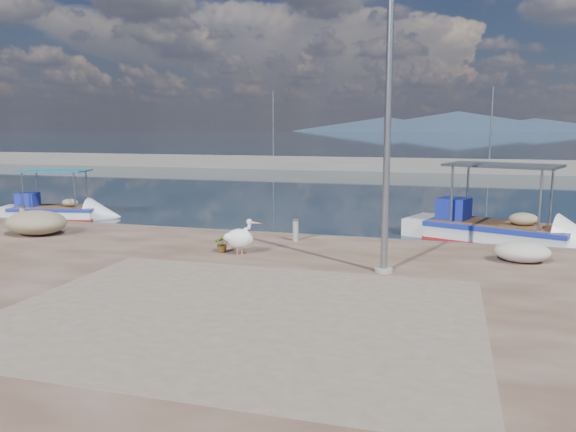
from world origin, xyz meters
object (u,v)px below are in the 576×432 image
Objects in this scene: boat_left at (56,214)px; lamp_post at (387,136)px; pelican at (240,238)px; bollard_near at (296,228)px; boat_right at (497,234)px.

boat_left is 0.78× the size of lamp_post.
pelican is at bearing -43.92° from boat_left.
pelican is (11.36, -6.64, 0.78)m from boat_left.
pelican is 1.46× the size of bollard_near.
boat_left is at bearing 154.29° from lamp_post.
boat_left is 13.18m from pelican.
boat_left reaches higher than bollard_near.
pelican is at bearing -112.99° from bollard_near.
boat_right is 7.58m from bollard_near.
bollard_near is at bearing 48.31° from pelican.
lamp_post reaches higher than pelican.
bollard_near is at bearing -33.10° from boat_left.
lamp_post reaches higher than bollard_near.
boat_right is at bearing 66.85° from lamp_post.
pelican is 5.00m from lamp_post.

